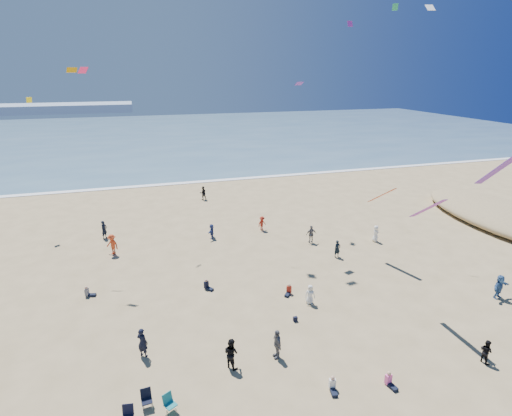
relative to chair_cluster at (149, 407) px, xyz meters
name	(u,v)px	position (x,y,z in m)	size (l,w,h in m)	color
ocean	(154,135)	(5.05, 92.38, -0.47)	(220.00, 100.00, 0.06)	#476B84
surf_line	(172,184)	(5.05, 42.38, -0.46)	(220.00, 1.20, 0.08)	white
standing_flyers	(258,263)	(9.31, 12.36, 0.37)	(32.30, 38.50, 1.94)	white
seated_group	(247,317)	(6.61, 5.90, -0.08)	(17.13, 14.95, 0.84)	white
chair_cluster	(149,407)	(0.00, 0.00, 0.00)	(2.75, 1.46, 1.00)	black
black_backpack	(128,413)	(-0.97, 0.19, -0.31)	(0.30, 0.22, 0.38)	black
navy_bag	(295,319)	(9.73, 5.15, -0.33)	(0.28, 0.18, 0.34)	black
kites_aloft	(325,95)	(13.96, 11.14, 13.80)	(42.92, 32.84, 30.39)	#ED5517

